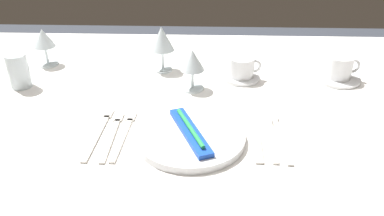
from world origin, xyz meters
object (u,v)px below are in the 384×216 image
(spoon_soup, at_px, (270,131))
(dinner_plate, at_px, (190,137))
(coffee_cup_right, at_px, (242,67))
(wine_glass_centre, at_px, (162,40))
(drink_tumbler, at_px, (19,73))
(wine_glass_left, at_px, (192,62))
(toothbrush_package, at_px, (190,131))
(wine_glass_right, at_px, (44,40))
(fork_inner, at_px, (113,134))
(spoon_dessert, at_px, (278,131))
(fork_outer, at_px, (124,133))
(dinner_knife, at_px, (257,137))
(coffee_cup_left, at_px, (340,67))
(fork_salad, at_px, (99,131))

(spoon_soup, bearing_deg, dinner_plate, -167.28)
(coffee_cup_right, height_order, wine_glass_centre, wine_glass_centre)
(drink_tumbler, bearing_deg, wine_glass_left, 0.22)
(dinner_plate, distance_m, drink_tumbler, 0.59)
(dinner_plate, height_order, toothbrush_package, toothbrush_package)
(wine_glass_right, bearing_deg, fork_inner, -53.42)
(fork_inner, bearing_deg, spoon_dessert, 3.77)
(fork_outer, bearing_deg, fork_inner, -172.99)
(coffee_cup_right, relative_size, drink_tumbler, 1.01)
(fork_outer, bearing_deg, spoon_soup, 3.86)
(dinner_knife, bearing_deg, spoon_soup, 36.66)
(fork_inner, bearing_deg, dinner_knife, 0.05)
(coffee_cup_right, xyz_separation_m, drink_tumbler, (-0.67, -0.08, 0.00))
(spoon_dessert, xyz_separation_m, drink_tumbler, (-0.74, 0.23, 0.04))
(coffee_cup_left, relative_size, wine_glass_left, 0.83)
(coffee_cup_right, relative_size, wine_glass_left, 0.83)
(dinner_plate, height_order, fork_salad, dinner_plate)
(toothbrush_package, bearing_deg, fork_salad, 173.28)
(dinner_knife, xyz_separation_m, drink_tumbler, (-0.68, 0.25, 0.04))
(dinner_knife, height_order, coffee_cup_left, coffee_cup_left)
(dinner_plate, bearing_deg, spoon_dessert, 11.39)
(coffee_cup_left, bearing_deg, toothbrush_package, -141.93)
(fork_outer, relative_size, dinner_knife, 0.98)
(spoon_soup, bearing_deg, coffee_cup_right, 99.32)
(fork_inner, relative_size, fork_salad, 0.93)
(fork_outer, relative_size, coffee_cup_right, 2.10)
(dinner_knife, bearing_deg, coffee_cup_left, 49.16)
(fork_outer, distance_m, wine_glass_left, 0.31)
(wine_glass_right, bearing_deg, coffee_cup_right, -7.81)
(dinner_plate, distance_m, dinner_knife, 0.16)
(spoon_soup, height_order, drink_tumbler, drink_tumbler)
(fork_inner, height_order, fork_salad, same)
(wine_glass_centre, bearing_deg, fork_inner, -102.12)
(spoon_dessert, height_order, coffee_cup_right, coffee_cup_right)
(dinner_knife, relative_size, wine_glass_centre, 1.50)
(fork_outer, bearing_deg, spoon_dessert, 3.53)
(toothbrush_package, height_order, dinner_knife, toothbrush_package)
(spoon_soup, relative_size, wine_glass_right, 1.71)
(dinner_knife, xyz_separation_m, wine_glass_right, (-0.66, 0.42, 0.08))
(dinner_knife, height_order, wine_glass_right, wine_glass_right)
(dinner_plate, bearing_deg, fork_salad, 173.28)
(dinner_plate, distance_m, toothbrush_package, 0.02)
(spoon_dessert, relative_size, coffee_cup_right, 2.12)
(fork_outer, height_order, spoon_soup, spoon_soup)
(spoon_dessert, bearing_deg, toothbrush_package, -168.61)
(spoon_dessert, distance_m, wine_glass_right, 0.82)
(toothbrush_package, relative_size, coffee_cup_right, 2.02)
(wine_glass_centre, relative_size, wine_glass_right, 1.18)
(drink_tumbler, bearing_deg, toothbrush_package, -27.35)
(spoon_dessert, xyz_separation_m, coffee_cup_right, (-0.07, 0.31, 0.04))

